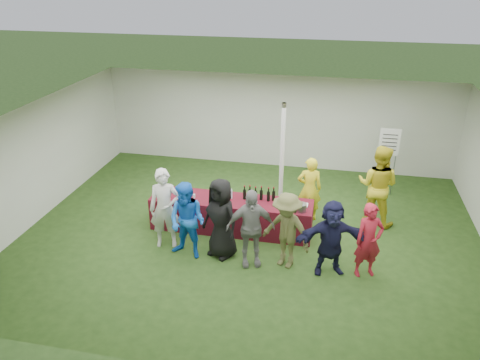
% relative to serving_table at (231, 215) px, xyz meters
% --- Properties ---
extents(ground, '(60.00, 60.00, 0.00)m').
position_rel_serving_table_xyz_m(ground, '(0.47, -0.10, -0.38)').
color(ground, '#284719').
rests_on(ground, ground).
extents(tent, '(10.00, 10.00, 10.00)m').
position_rel_serving_table_xyz_m(tent, '(0.97, 1.10, 0.98)').
color(tent, white).
rests_on(tent, ground).
extents(serving_table, '(3.60, 0.80, 0.75)m').
position_rel_serving_table_xyz_m(serving_table, '(0.00, 0.00, 0.00)').
color(serving_table, '#5D0F1A').
rests_on(serving_table, ground).
extents(wine_bottles, '(0.71, 0.13, 0.32)m').
position_rel_serving_table_xyz_m(wine_bottles, '(0.60, 0.13, 0.50)').
color(wine_bottles, black).
rests_on(wine_bottles, serving_table).
extents(wine_glasses, '(2.77, 0.12, 0.16)m').
position_rel_serving_table_xyz_m(wine_glasses, '(-0.42, -0.25, 0.49)').
color(wine_glasses, silver).
rests_on(wine_glasses, serving_table).
extents(water_bottle, '(0.07, 0.07, 0.23)m').
position_rel_serving_table_xyz_m(water_bottle, '(-0.02, 0.08, 0.48)').
color(water_bottle, silver).
rests_on(water_bottle, serving_table).
extents(bar_towel, '(0.25, 0.18, 0.03)m').
position_rel_serving_table_xyz_m(bar_towel, '(1.56, 0.05, 0.39)').
color(bar_towel, white).
rests_on(bar_towel, serving_table).
extents(dump_bucket, '(0.22, 0.22, 0.18)m').
position_rel_serving_table_xyz_m(dump_bucket, '(1.56, -0.22, 0.46)').
color(dump_bucket, slate).
rests_on(dump_bucket, serving_table).
extents(wine_list_sign, '(0.50, 0.03, 1.80)m').
position_rel_serving_table_xyz_m(wine_list_sign, '(3.48, 2.53, 0.94)').
color(wine_list_sign, slate).
rests_on(wine_list_sign, ground).
extents(staff_pourer, '(0.61, 0.45, 1.55)m').
position_rel_serving_table_xyz_m(staff_pourer, '(1.66, 0.85, 0.40)').
color(staff_pourer, yellow).
rests_on(staff_pourer, ground).
extents(staff_back, '(1.10, 0.98, 1.90)m').
position_rel_serving_table_xyz_m(staff_back, '(3.17, 0.99, 0.57)').
color(staff_back, gold).
rests_on(staff_back, ground).
extents(customer_0, '(0.72, 0.57, 1.75)m').
position_rel_serving_table_xyz_m(customer_0, '(-1.20, -0.91, 0.50)').
color(customer_0, silver).
rests_on(customer_0, ground).
extents(customer_1, '(0.92, 0.79, 1.63)m').
position_rel_serving_table_xyz_m(customer_1, '(-0.63, -1.21, 0.44)').
color(customer_1, blue).
rests_on(customer_1, ground).
extents(customer_2, '(0.99, 0.87, 1.70)m').
position_rel_serving_table_xyz_m(customer_2, '(0.02, -1.03, 0.48)').
color(customer_2, black).
rests_on(customer_2, ground).
extents(customer_3, '(1.04, 0.67, 1.64)m').
position_rel_serving_table_xyz_m(customer_3, '(0.66, -1.23, 0.45)').
color(customer_3, slate).
rests_on(customer_3, ground).
extents(customer_4, '(1.18, 0.95, 1.59)m').
position_rel_serving_table_xyz_m(customer_4, '(1.36, -1.14, 0.42)').
color(customer_4, brown).
rests_on(customer_4, ground).
extents(customer_5, '(1.50, 0.83, 1.54)m').
position_rel_serving_table_xyz_m(customer_5, '(2.22, -1.18, 0.40)').
color(customer_5, '#171739').
rests_on(customer_5, ground).
extents(customer_6, '(0.65, 0.54, 1.51)m').
position_rel_serving_table_xyz_m(customer_6, '(2.91, -1.12, 0.38)').
color(customer_6, '#A71A2C').
rests_on(customer_6, ground).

